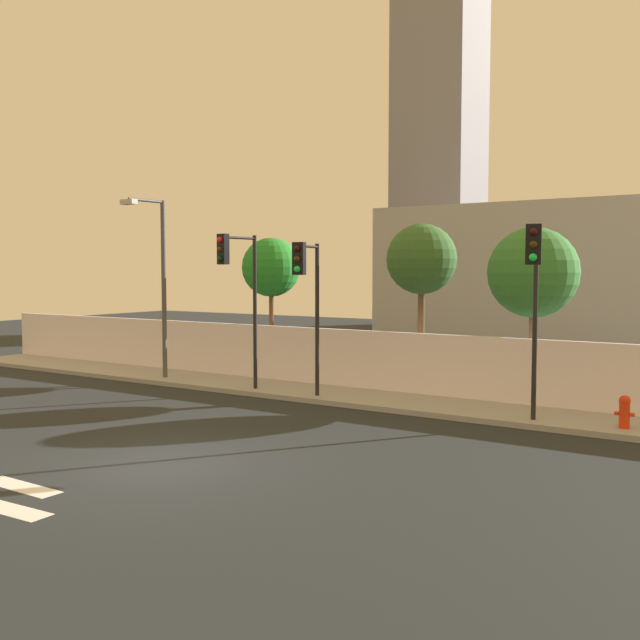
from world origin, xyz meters
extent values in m
plane|color=#212628|center=(0.00, 0.00, 0.00)|extent=(80.00, 80.00, 0.00)
cube|color=#999999|center=(0.00, 8.20, 0.07)|extent=(36.00, 2.40, 0.15)
cube|color=white|center=(0.00, 9.49, 1.05)|extent=(36.00, 0.18, 1.80)
cube|color=silver|center=(-0.18, -3.25, 0.00)|extent=(1.81, 0.51, 0.01)
cube|color=silver|center=(-1.02, -2.40, 0.00)|extent=(1.81, 0.47, 0.01)
cylinder|color=black|center=(-3.56, 7.55, 2.52)|extent=(0.12, 0.12, 4.74)
cylinder|color=black|center=(-3.66, 6.93, 4.79)|extent=(0.28, 1.25, 0.08)
cube|color=black|center=(-3.76, 6.31, 4.44)|extent=(0.37, 0.25, 0.90)
sphere|color=red|center=(-3.78, 6.19, 4.71)|extent=(0.18, 0.18, 0.18)
sphere|color=#33260A|center=(-3.78, 6.19, 4.43)|extent=(0.18, 0.18, 0.18)
sphere|color=black|center=(-3.78, 6.19, 4.15)|extent=(0.18, 0.18, 0.18)
cylinder|color=black|center=(-1.26, 7.55, 2.37)|extent=(0.12, 0.12, 4.44)
cylinder|color=black|center=(-1.18, 6.97, 4.49)|extent=(0.24, 1.18, 0.08)
cube|color=black|center=(-1.10, 6.38, 4.14)|extent=(0.36, 0.25, 0.90)
sphere|color=black|center=(-1.08, 6.27, 4.41)|extent=(0.18, 0.18, 0.18)
sphere|color=#33260A|center=(-1.08, 6.27, 4.13)|extent=(0.18, 0.18, 0.18)
sphere|color=#19F24C|center=(-1.08, 6.27, 3.85)|extent=(0.18, 0.18, 0.18)
cylinder|color=black|center=(5.08, 7.55, 2.49)|extent=(0.12, 0.12, 4.69)
cylinder|color=black|center=(5.27, 6.80, 4.74)|extent=(0.45, 1.52, 0.08)
cube|color=black|center=(5.45, 6.05, 4.39)|extent=(0.38, 0.28, 0.90)
sphere|color=black|center=(5.48, 5.93, 4.66)|extent=(0.18, 0.18, 0.18)
sphere|color=#33260A|center=(5.48, 5.93, 4.38)|extent=(0.18, 0.18, 0.18)
sphere|color=#19F24C|center=(5.48, 5.93, 4.10)|extent=(0.18, 0.18, 0.18)
cylinder|color=#4C4C51|center=(-7.64, 7.75, 3.16)|extent=(0.16, 0.16, 6.02)
cylinder|color=#4C4C51|center=(-7.68, 7.03, 6.12)|extent=(0.18, 1.44, 0.10)
cube|color=beige|center=(-7.72, 6.32, 6.02)|extent=(0.61, 0.27, 0.16)
cylinder|color=red|center=(7.15, 7.71, 0.45)|extent=(0.24, 0.24, 0.61)
sphere|color=red|center=(7.15, 7.71, 0.80)|extent=(0.26, 0.26, 0.26)
cylinder|color=red|center=(6.98, 7.71, 0.48)|extent=(0.10, 0.09, 0.09)
cylinder|color=red|center=(7.32, 7.71, 0.48)|extent=(0.10, 0.09, 0.09)
cylinder|color=brown|center=(-5.15, 10.52, 1.68)|extent=(0.16, 0.16, 3.35)
sphere|color=#25882A|center=(-5.15, 10.52, 3.93)|extent=(2.08, 2.08, 2.08)
cylinder|color=brown|center=(0.67, 10.52, 1.78)|extent=(0.21, 0.21, 3.56)
sphere|color=#34622C|center=(0.67, 10.52, 4.17)|extent=(2.19, 2.19, 2.19)
cylinder|color=brown|center=(4.14, 10.52, 1.52)|extent=(0.17, 0.17, 3.05)
sphere|color=#347A34|center=(4.14, 10.52, 3.76)|extent=(2.58, 2.58, 2.58)
cube|color=#A6A6A6|center=(0.43, 23.49, 3.39)|extent=(13.92, 6.00, 6.78)
cube|color=gray|center=(-9.68, 35.49, 11.65)|extent=(5.07, 5.00, 23.30)
camera|label=1|loc=(10.19, -10.01, 3.80)|focal=40.49mm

